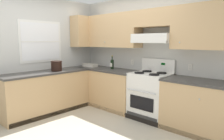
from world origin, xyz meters
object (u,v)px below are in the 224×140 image
Objects in this scene: wine_bottle at (112,64)px; bowl at (90,66)px; stove at (150,95)px; bucket at (56,66)px.

wine_bottle is 0.85× the size of bowl.
stove is at bearing 0.24° from bowl.
stove is 4.88× the size of bucket.
stove is at bearing 30.35° from bucket.
stove is at bearing -3.13° from wine_bottle.
bucket is (-1.76, -1.03, 0.55)m from stove.
wine_bottle is at bearing 5.42° from bowl.
bowl is at bearing 92.89° from bucket.
bucket is (0.05, -1.02, 0.09)m from bowl.
bowl is at bearing -174.58° from wine_bottle.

